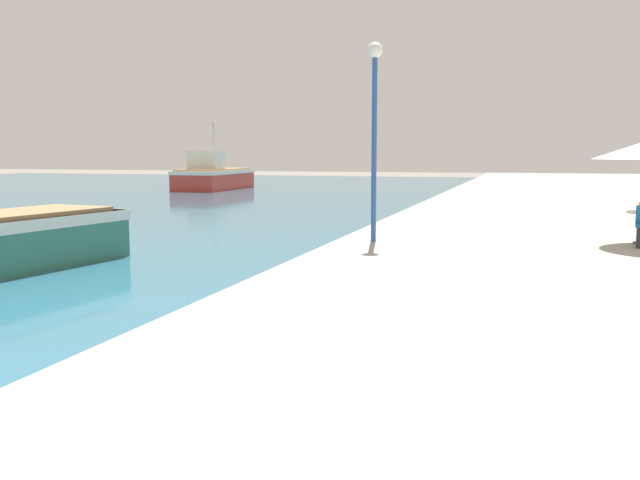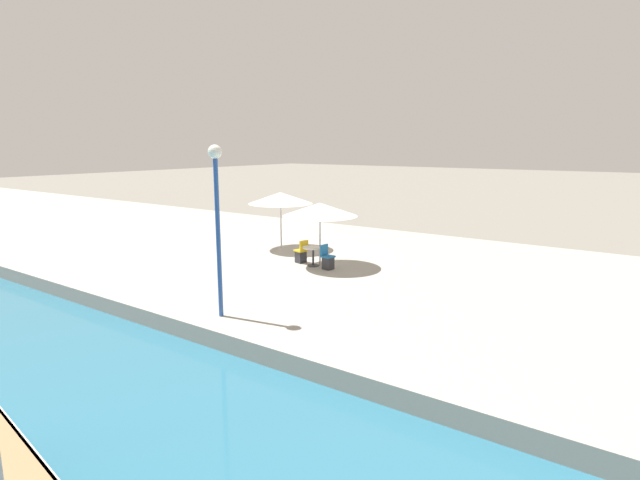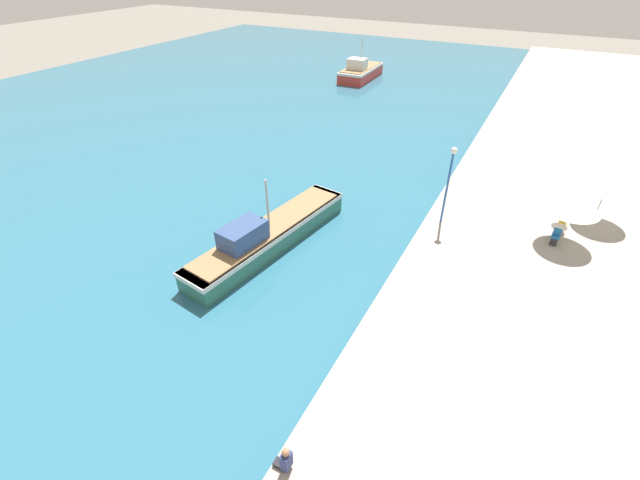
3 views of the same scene
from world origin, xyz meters
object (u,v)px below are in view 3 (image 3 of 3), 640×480
at_px(fishing_boat_near, 268,235).
at_px(fishing_boat_mid, 360,71).
at_px(cafe_umbrella_pink, 572,206).
at_px(lamppost, 450,173).
at_px(cafe_umbrella_white, 608,185).
at_px(cafe_chair_left, 561,227).
at_px(cafe_chair_right, 554,239).
at_px(cafe_table, 558,230).
at_px(person_at_quay, 285,460).

distance_m(fishing_boat_near, fishing_boat_mid, 36.60).
height_order(cafe_umbrella_pink, lamppost, lamppost).
relative_size(cafe_umbrella_pink, lamppost, 0.62).
height_order(fishing_boat_mid, lamppost, lamppost).
xyz_separation_m(cafe_umbrella_white, lamppost, (-7.84, -4.37, 0.84)).
distance_m(cafe_chair_left, cafe_chair_right, 1.44).
distance_m(cafe_umbrella_pink, cafe_table, 1.66).
distance_m(cafe_umbrella_pink, person_at_quay, 18.74).
distance_m(cafe_umbrella_white, cafe_chair_right, 4.68).
xyz_separation_m(cafe_umbrella_white, cafe_table, (-1.84, -3.09, -1.72)).
xyz_separation_m(fishing_boat_mid, cafe_umbrella_pink, (23.88, -27.89, 1.74)).
bearing_deg(person_at_quay, lamppost, 88.37).
height_order(cafe_chair_right, lamppost, lamppost).
bearing_deg(cafe_table, person_at_quay, -110.14).
xyz_separation_m(cafe_umbrella_white, cafe_chair_left, (-1.67, -2.39, -1.93)).
xyz_separation_m(fishing_boat_near, person_at_quay, (7.36, -10.08, 0.15)).
xyz_separation_m(cafe_chair_left, lamppost, (-6.17, -1.98, 2.77)).
bearing_deg(cafe_umbrella_white, person_at_quay, -111.85).
xyz_separation_m(fishing_boat_near, cafe_chair_right, (13.75, 6.83, 0.01)).
relative_size(cafe_umbrella_pink, cafe_umbrella_white, 1.00).
distance_m(cafe_chair_right, lamppost, 6.56).
bearing_deg(person_at_quay, fishing_boat_mid, 110.80).
relative_size(fishing_boat_mid, cafe_chair_left, 8.49).
distance_m(cafe_table, person_at_quay, 18.77).
bearing_deg(fishing_boat_near, cafe_umbrella_white, 42.56).
bearing_deg(cafe_table, cafe_umbrella_pink, -42.84).
bearing_deg(cafe_chair_right, person_at_quay, 75.30).
distance_m(fishing_boat_near, cafe_umbrella_white, 19.04).
height_order(fishing_boat_near, cafe_table, fishing_boat_near).
bearing_deg(lamppost, cafe_table, 12.02).
bearing_deg(person_at_quay, cafe_chair_left, 70.10).
bearing_deg(cafe_chair_left, fishing_boat_near, -135.75).
relative_size(fishing_boat_mid, cafe_chair_right, 8.49).
relative_size(cafe_chair_right, lamppost, 0.20).
relative_size(cafe_table, person_at_quay, 0.76).
bearing_deg(cafe_chair_right, cafe_table, -90.00).
height_order(fishing_boat_near, person_at_quay, fishing_boat_near).
distance_m(fishing_boat_mid, cafe_chair_left, 36.03).
relative_size(fishing_boat_mid, cafe_umbrella_white, 2.74).
height_order(fishing_boat_near, cafe_chair_right, fishing_boat_near).
relative_size(cafe_umbrella_white, person_at_quay, 2.67).
distance_m(fishing_boat_near, person_at_quay, 12.48).
bearing_deg(cafe_umbrella_pink, cafe_umbrella_white, 63.34).
distance_m(cafe_chair_left, person_at_quay, 19.49).
bearing_deg(cafe_umbrella_pink, cafe_chair_left, 91.66).
height_order(fishing_boat_mid, cafe_umbrella_white, fishing_boat_mid).
xyz_separation_m(fishing_boat_mid, cafe_chair_left, (23.85, -27.00, -0.10)).
relative_size(cafe_umbrella_pink, cafe_chair_left, 3.11).
distance_m(fishing_boat_near, cafe_chair_left, 16.25).
distance_m(cafe_umbrella_pink, lamppost, 6.36).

